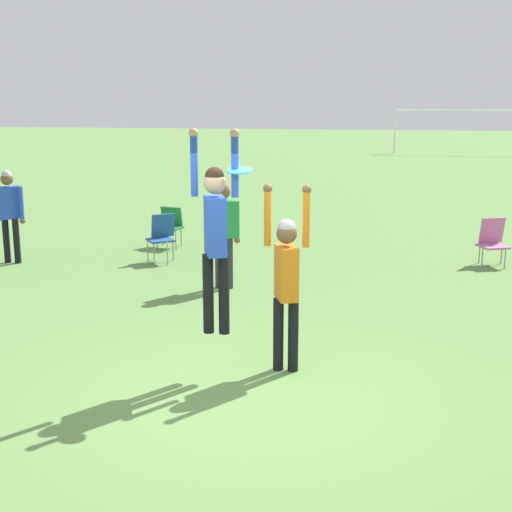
{
  "coord_description": "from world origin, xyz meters",
  "views": [
    {
      "loc": [
        1.31,
        -7.0,
        3.1
      ],
      "look_at": [
        -0.03,
        0.83,
        1.3
      ],
      "focal_mm": 50.0,
      "sensor_mm": 36.0,
      "label": 1
    }
  ],
  "objects": [
    {
      "name": "camping_chair_2",
      "position": [
        -2.68,
        5.75,
        0.53
      ],
      "size": [
        0.62,
        0.69,
        0.9
      ],
      "rotation": [
        0.0,
        0.0,
        3.77
      ],
      "color": "gray",
      "rests_on": "ground_plane"
    },
    {
      "name": "ground_plane",
      "position": [
        0.0,
        0.0,
        0.0
      ],
      "size": [
        120.0,
        120.0,
        0.0
      ],
      "primitive_type": "plane",
      "color": "#608C47"
    },
    {
      "name": "person_spectator_far",
      "position": [
        -5.43,
        5.15,
        1.06
      ],
      "size": [
        0.61,
        0.48,
        1.75
      ],
      "rotation": [
        0.0,
        0.0,
        0.86
      ],
      "color": "black",
      "rests_on": "ground_plane"
    },
    {
      "name": "camping_chair_0",
      "position": [
        3.46,
        6.52,
        0.49
      ],
      "size": [
        0.61,
        0.67,
        0.88
      ],
      "rotation": [
        0.0,
        0.0,
        3.52
      ],
      "color": "gray",
      "rests_on": "ground_plane"
    },
    {
      "name": "soccer_goal",
      "position": [
        5.64,
        32.94,
        1.84
      ],
      "size": [
        7.1,
        0.1,
        2.35
      ],
      "color": "white",
      "rests_on": "ground_plane"
    },
    {
      "name": "camping_chair_1",
      "position": [
        -2.9,
        7.06,
        0.49
      ],
      "size": [
        0.56,
        0.6,
        0.83
      ],
      "rotation": [
        0.0,
        0.0,
        2.91
      ],
      "color": "gray",
      "rests_on": "ground_plane"
    },
    {
      "name": "person_spectator_near",
      "position": [
        -1.11,
        4.07,
        1.05
      ],
      "size": [
        0.55,
        0.31,
        1.75
      ],
      "rotation": [
        0.0,
        0.0,
        0.3
      ],
      "color": "#2D2D38",
      "rests_on": "ground_plane"
    },
    {
      "name": "person_defending",
      "position": [
        0.34,
        0.67,
        1.14
      ],
      "size": [
        0.53,
        0.43,
        2.15
      ],
      "rotation": [
        0.0,
        0.0,
        -1.21
      ],
      "color": "black",
      "rests_on": "ground_plane"
    },
    {
      "name": "frisbee",
      "position": [
        -0.13,
        0.36,
        2.33
      ],
      "size": [
        0.27,
        0.27,
        0.06
      ],
      "color": "#2D9EDB"
    },
    {
      "name": "person_jumping",
      "position": [
        -0.4,
        0.39,
        1.71
      ],
      "size": [
        0.55,
        0.44,
        2.25
      ],
      "rotation": [
        0.0,
        0.0,
        1.93
      ],
      "color": "black",
      "rests_on": "ground_plane"
    }
  ]
}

